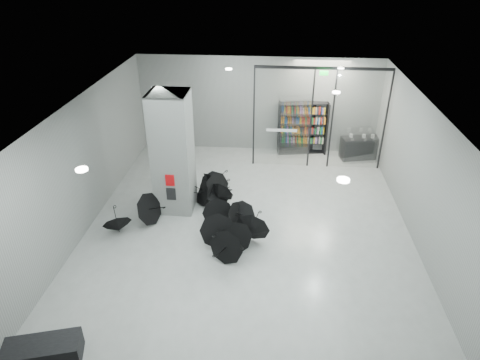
# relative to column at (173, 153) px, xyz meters

# --- Properties ---
(room) EXTENTS (14.00, 14.02, 4.01)m
(room) POSITION_rel_column_xyz_m (2.50, -2.00, 0.84)
(room) COLOR gray
(room) RESTS_ON ground
(column) EXTENTS (1.20, 1.20, 4.00)m
(column) POSITION_rel_column_xyz_m (0.00, 0.00, 0.00)
(column) COLOR slate
(column) RESTS_ON ground
(fire_cabinet) EXTENTS (0.28, 0.04, 0.38)m
(fire_cabinet) POSITION_rel_column_xyz_m (0.00, -0.62, -0.65)
(fire_cabinet) COLOR #A50A07
(fire_cabinet) RESTS_ON column
(info_panel) EXTENTS (0.30, 0.03, 0.42)m
(info_panel) POSITION_rel_column_xyz_m (0.00, -0.62, -1.15)
(info_panel) COLOR black
(info_panel) RESTS_ON column
(exit_sign) EXTENTS (0.30, 0.06, 0.15)m
(exit_sign) POSITION_rel_column_xyz_m (4.90, 3.30, 1.82)
(exit_sign) COLOR #0CE533
(exit_sign) RESTS_ON room
(glass_partition) EXTENTS (5.06, 0.08, 4.00)m
(glass_partition) POSITION_rel_column_xyz_m (4.89, 3.50, 0.18)
(glass_partition) COLOR silver
(glass_partition) RESTS_ON ground
(bench) EXTENTS (1.68, 1.07, 0.50)m
(bench) POSITION_rel_column_xyz_m (-1.49, -6.30, -1.75)
(bench) COLOR black
(bench) RESTS_ON ground
(bookshelf) EXTENTS (2.06, 0.73, 2.23)m
(bookshelf) POSITION_rel_column_xyz_m (4.40, 4.75, -0.89)
(bookshelf) COLOR black
(bookshelf) RESTS_ON ground
(shop_counter) EXTENTS (1.64, 0.95, 0.92)m
(shop_counter) POSITION_rel_column_xyz_m (6.78, 4.40, -1.54)
(shop_counter) COLOR black
(shop_counter) RESTS_ON ground
(umbrella_cluster) EXTENTS (5.30, 4.76, 1.29)m
(umbrella_cluster) POSITION_rel_column_xyz_m (1.28, -0.71, -1.69)
(umbrella_cluster) COLOR black
(umbrella_cluster) RESTS_ON ground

